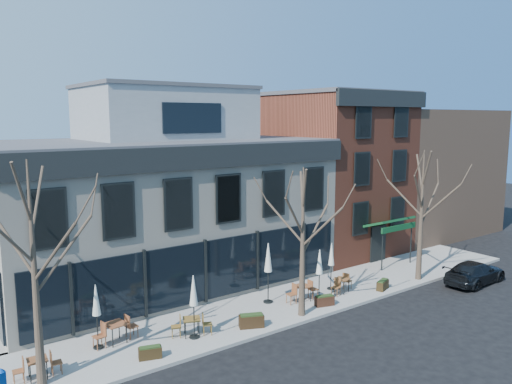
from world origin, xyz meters
TOP-DOWN VIEW (x-y plane):
  - ground at (0.00, 0.00)m, footprint 120.00×120.00m
  - sidewalk_front at (3.25, -2.15)m, footprint 33.50×4.70m
  - corner_building at (0.07, 5.07)m, footprint 18.39×10.39m
  - red_brick_building at (13.00, 4.98)m, footprint 8.20×11.78m
  - bg_building at (23.00, 6.00)m, footprint 12.00×12.00m
  - tree_corner at (-8.49, -3.20)m, footprint 3.93×3.98m
  - tree_mid at (3.01, -3.90)m, footprint 3.50×3.55m
  - tree_right at (12.01, -3.90)m, footprint 3.72×3.77m
  - parked_sedan at (14.32, -6.02)m, footprint 4.51×1.96m
  - cafe_set_0 at (-8.50, -2.68)m, footprint 1.72×0.74m
  - cafe_set_1 at (-5.19, -1.56)m, footprint 2.01×0.88m
  - cafe_set_2 at (-2.32, -2.82)m, footprint 1.81×1.15m
  - cafe_set_4 at (4.25, -2.54)m, footprint 1.90×0.79m
  - cafe_set_5 at (6.79, -2.84)m, footprint 1.81×0.93m
  - umbrella_0 at (-5.95, -1.58)m, footprint 0.43×0.43m
  - umbrella_1 at (-2.33, -3.06)m, footprint 0.44×0.44m
  - umbrella_2 at (2.71, -1.66)m, footprint 0.49×0.49m
  - umbrella_3 at (4.99, -2.98)m, footprint 0.43×0.43m
  - umbrella_4 at (6.68, -2.12)m, footprint 0.41×0.41m
  - planter_0 at (-4.63, -3.67)m, footprint 0.95×0.60m
  - planter_1 at (0.26, -3.63)m, footprint 1.18×0.85m
  - planter_2 at (4.70, -3.68)m, footprint 1.02×0.63m
  - planter_3 at (8.93, -3.83)m, footprint 1.02×0.68m

SIDE VIEW (x-z plane):
  - ground at x=0.00m, z-range 0.00..0.00m
  - sidewalk_front at x=3.25m, z-range 0.00..0.15m
  - planter_0 at x=-4.63m, z-range 0.15..0.64m
  - planter_3 at x=8.93m, z-range 0.15..0.68m
  - planter_2 at x=4.70m, z-range 0.15..0.68m
  - planter_1 at x=0.26m, z-range 0.15..0.76m
  - cafe_set_0 at x=-8.50m, z-range 0.16..1.05m
  - cafe_set_5 at x=6.79m, z-range 0.16..1.09m
  - cafe_set_2 at x=-2.32m, z-range 0.16..1.11m
  - parked_sedan at x=14.32m, z-range 0.00..1.29m
  - cafe_set_4 at x=4.25m, z-range 0.16..1.15m
  - cafe_set_1 at x=-5.19m, z-range 0.16..1.20m
  - umbrella_4 at x=6.68m, z-range 0.68..3.26m
  - umbrella_0 at x=-5.95m, z-range 0.70..3.37m
  - umbrella_3 at x=4.99m, z-range 0.70..3.37m
  - umbrella_1 at x=-2.33m, z-range 0.72..3.47m
  - umbrella_2 at x=2.71m, z-range 0.78..3.86m
  - tree_mid at x=3.01m, z-range 0.27..7.31m
  - tree_right at x=12.01m, z-range 0.28..7.76m
  - tree_corner at x=-8.49m, z-range 0.29..8.21m
  - corner_building at x=0.07m, z-range -0.83..10.27m
  - bg_building at x=23.00m, z-range 0.00..10.00m
  - red_brick_building at x=13.00m, z-range 0.05..11.22m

